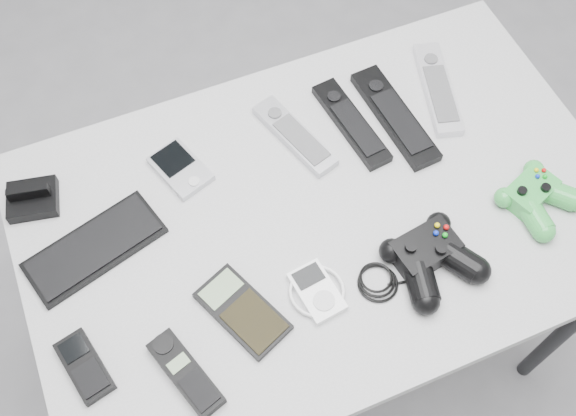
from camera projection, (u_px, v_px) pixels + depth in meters
name	position (u px, v px, depth m)	size (l,w,h in m)	color
floor	(294.00, 377.00, 1.75)	(3.50, 3.50, 0.00)	slate
desk	(321.00, 226.00, 1.24)	(1.05, 0.68, 0.70)	#959698
pda_keyboard	(95.00, 247.00, 1.14)	(0.23, 0.10, 0.01)	black
dock_bracket	(31.00, 196.00, 1.17)	(0.09, 0.08, 0.05)	black
pda	(180.00, 168.00, 1.22)	(0.07, 0.11, 0.02)	#AAABB1
remote_silver_a	(295.00, 135.00, 1.25)	(0.05, 0.19, 0.02)	#AAABB1
remote_black_a	(351.00, 123.00, 1.27)	(0.05, 0.21, 0.02)	black
remote_black_b	(395.00, 116.00, 1.27)	(0.06, 0.24, 0.02)	black
remote_silver_b	(438.00, 88.00, 1.31)	(0.05, 0.22, 0.02)	silver
mobile_phone	(84.00, 366.00, 1.04)	(0.05, 0.11, 0.02)	black
cordless_handset	(186.00, 373.00, 1.03)	(0.05, 0.15, 0.02)	black
calculator	(242.00, 311.00, 1.09)	(0.08, 0.16, 0.02)	black
mp3_player	(317.00, 291.00, 1.10)	(0.09, 0.10, 0.02)	white
controller_black	(431.00, 256.00, 1.11)	(0.26, 0.16, 0.05)	black
controller_green	(537.00, 195.00, 1.17)	(0.13, 0.14, 0.04)	#238227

